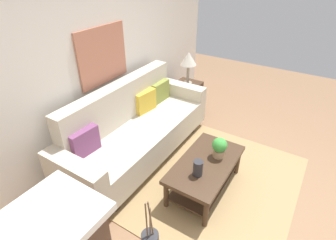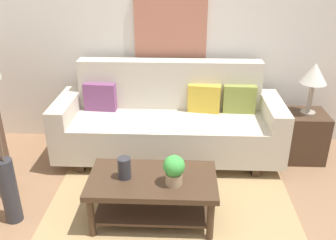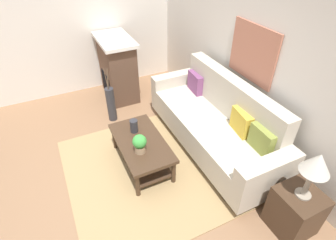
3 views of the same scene
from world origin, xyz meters
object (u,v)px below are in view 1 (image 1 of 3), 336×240
couch (136,130)px  framed_painting (103,55)px  throw_pillow_mustard (145,101)px  potted_plant_tabletop (219,147)px  table_lamp (189,60)px  coffee_table (205,170)px  side_table (187,97)px  throw_pillow_plum (85,142)px  tabletop_vase (198,168)px  throw_pillow_olive (160,91)px

couch → framed_painting: size_ratio=3.01×
throw_pillow_mustard → framed_painting: framed_painting is taller
potted_plant_tabletop → table_lamp: (1.45, 1.23, 0.42)m
coffee_table → framed_painting: bearing=86.5°
table_lamp → coffee_table: bearing=-145.0°
throw_pillow_mustard → side_table: bearing=-4.8°
coffee_table → throw_pillow_plum: bearing=119.2°
tabletop_vase → side_table: (1.87, 1.15, -0.24)m
throw_pillow_plum → throw_pillow_mustard: same height
throw_pillow_olive → potted_plant_tabletop: (-0.70, -1.32, -0.11)m
throw_pillow_plum → throw_pillow_olive: 1.58m
couch → framed_painting: bearing=90.0°
throw_pillow_plum → table_lamp: (2.33, -0.10, 0.31)m
framed_painting → table_lamp: bearing=-15.9°
throw_pillow_plum → side_table: bearing=-2.4°
throw_pillow_mustard → framed_painting: 0.91m
throw_pillow_plum → coffee_table: 1.47m
couch → throw_pillow_mustard: couch is taller
potted_plant_tabletop → side_table: potted_plant_tabletop is taller
throw_pillow_plum → table_lamp: table_lamp is taller
coffee_table → side_table: side_table is taller
throw_pillow_mustard → framed_painting: size_ratio=0.44×
throw_pillow_olive → table_lamp: size_ratio=0.63×
throw_pillow_mustard → coffee_table: bearing=-111.6°
throw_pillow_olive → potted_plant_tabletop: 1.50m
couch → coffee_table: couch is taller
side_table → table_lamp: size_ratio=0.98×
throw_pillow_olive → table_lamp: table_lamp is taller
throw_pillow_olive → framed_painting: 1.14m
throw_pillow_olive → potted_plant_tabletop: throw_pillow_olive is taller
couch → table_lamp: 1.64m
tabletop_vase → couch: bearing=73.6°
tabletop_vase → throw_pillow_mustard: bearing=59.8°
throw_pillow_mustard → side_table: throw_pillow_mustard is taller
couch → throw_pillow_plum: 0.84m
throw_pillow_mustard → side_table: 1.22m
throw_pillow_olive → coffee_table: throw_pillow_olive is taller
potted_plant_tabletop → side_table: 1.92m
framed_painting → side_table: bearing=-15.9°
coffee_table → tabletop_vase: 0.32m
throw_pillow_olive → framed_painting: framed_painting is taller
couch → tabletop_vase: couch is taller
side_table → framed_painting: (-1.54, 0.44, 1.15)m
potted_plant_tabletop → throw_pillow_plum: bearing=123.6°
throw_pillow_plum → potted_plant_tabletop: (0.88, -1.32, -0.11)m
coffee_table → side_table: bearing=35.0°
throw_pillow_mustard → potted_plant_tabletop: bearing=-103.0°
tabletop_vase → table_lamp: bearing=31.7°
coffee_table → potted_plant_tabletop: 0.33m
side_table → potted_plant_tabletop: bearing=-139.8°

